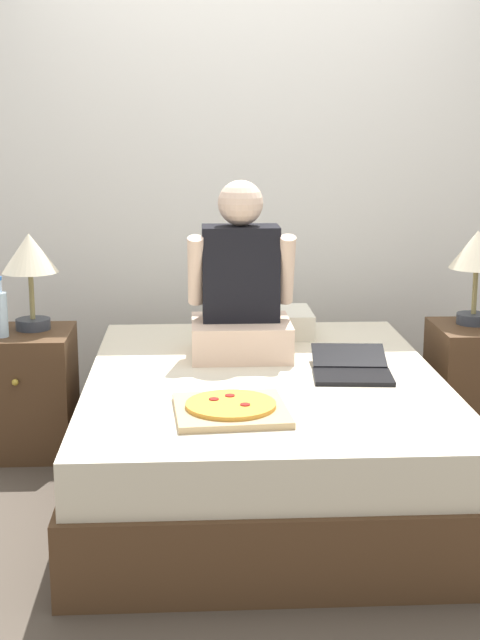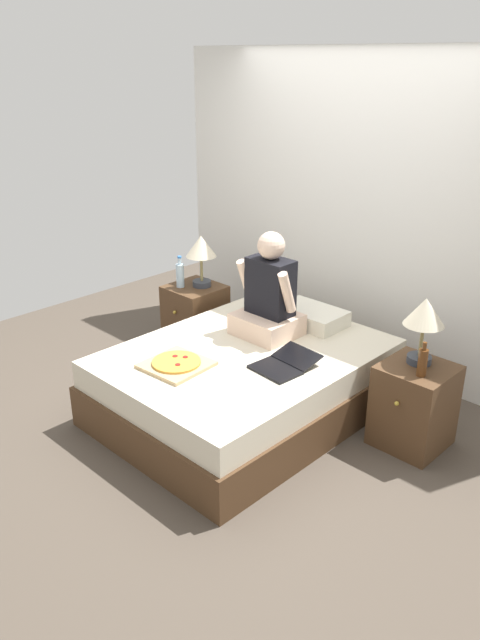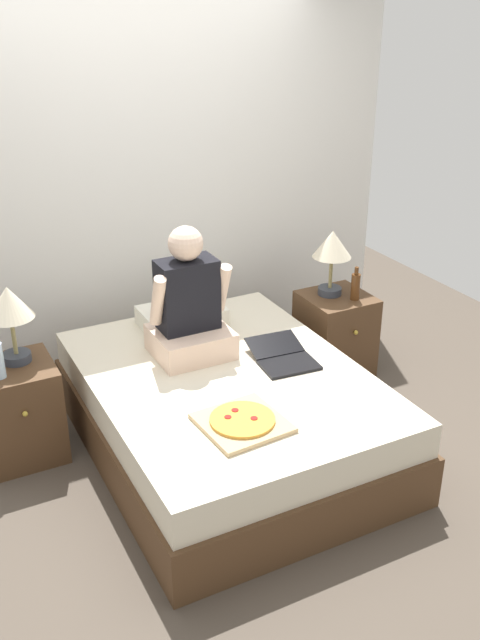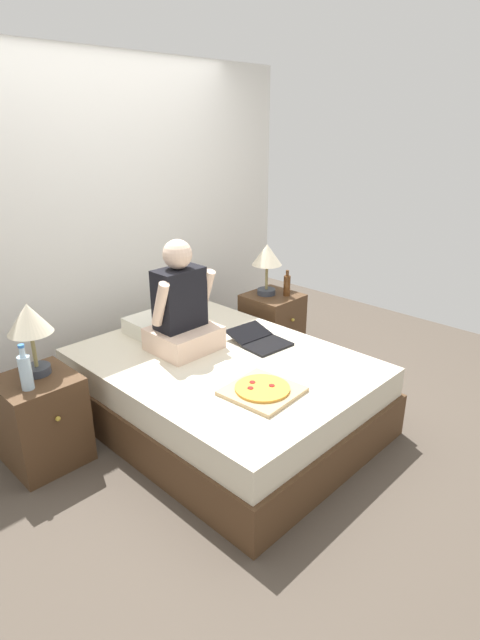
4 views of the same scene
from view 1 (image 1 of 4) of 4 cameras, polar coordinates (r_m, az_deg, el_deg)
ground_plane at (r=3.89m, az=1.50°, el=-10.57°), size 5.80×5.80×0.00m
wall_back at (r=4.92m, az=0.32°, el=9.38°), size 3.80×0.12×2.50m
bed at (r=3.79m, az=1.52°, el=-7.16°), size 1.50×1.97×0.50m
nightstand_left at (r=4.31m, az=-13.53°, el=-4.48°), size 0.44×0.47×0.58m
lamp_on_left_nightstand at (r=4.21m, az=-13.30°, el=3.75°), size 0.26×0.26×0.45m
water_bottle at (r=4.14m, az=-15.12°, el=0.46°), size 0.07×0.07×0.28m
nightstand_right at (r=4.45m, az=15.03°, el=-4.00°), size 0.44×0.47×0.58m
lamp_on_right_nightstand at (r=4.36m, az=14.92°, el=3.95°), size 0.26×0.26×0.45m
pillow at (r=4.39m, az=1.19°, el=-0.16°), size 0.52×0.34×0.12m
person_seated at (r=3.96m, az=0.05°, el=1.82°), size 0.47×0.40×0.78m
laptop at (r=3.74m, az=7.15°, el=-3.17°), size 0.35×0.44×0.07m
pizza_box at (r=3.22m, az=-0.59°, el=-5.69°), size 0.43×0.43×0.05m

